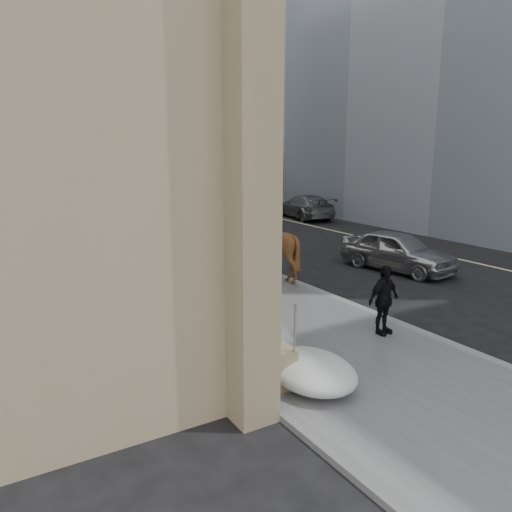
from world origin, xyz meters
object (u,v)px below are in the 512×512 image
Objects in this scene: mounted_horse_left at (161,260)px; mounted_horse_right at (267,244)px; car_grey at (305,206)px; pedestrian at (384,300)px; car_silver at (398,251)px.

mounted_horse_left is 3.85m from mounted_horse_right.
mounted_horse_left is at bearing 49.37° from car_grey.
pedestrian is (3.53, -5.39, -0.31)m from mounted_horse_left.
mounted_horse_left is 8.85m from car_silver.
car_grey is at bearing 58.38° from car_silver.
car_grey is (13.82, 11.77, -0.54)m from mounted_horse_left.
mounted_horse_left is 6.45m from pedestrian.
mounted_horse_left reaches higher than pedestrian.
mounted_horse_right is 0.64× the size of car_silver.
car_grey is (10.29, 17.16, -0.23)m from pedestrian.
mounted_horse_right is at bearing 57.81° from car_grey.
mounted_horse_right reaches higher than car_silver.
mounted_horse_right is 5.13m from car_silver.
pedestrian is 0.33× the size of car_grey.
car_silver is 13.57m from car_grey.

